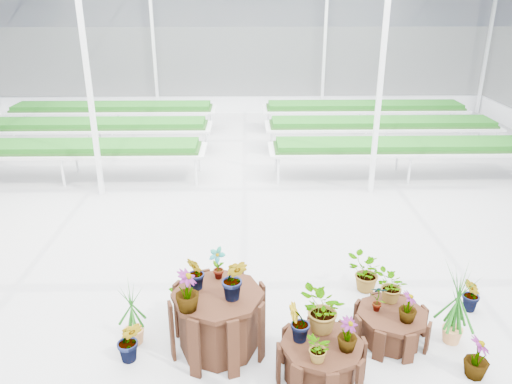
{
  "coord_description": "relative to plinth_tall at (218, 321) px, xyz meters",
  "views": [
    {
      "loc": [
        0.22,
        -6.34,
        4.2
      ],
      "look_at": [
        0.36,
        0.83,
        1.3
      ],
      "focal_mm": 35.0,
      "sensor_mm": 36.0,
      "label": 1
    }
  ],
  "objects": [
    {
      "name": "nursery_benches",
      "position": [
        0.14,
        8.39,
        0.02
      ],
      "size": [
        16.0,
        7.0,
        0.84
      ],
      "primitive_type": null,
      "color": "silver",
      "rests_on": "ground"
    },
    {
      "name": "nursery_plants",
      "position": [
        1.13,
        0.12,
        0.15
      ],
      "size": [
        4.92,
        3.14,
        1.36
      ],
      "color": "#155112",
      "rests_on": "ground"
    },
    {
      "name": "plinth_tall",
      "position": [
        0.0,
        0.0,
        0.0
      ],
      "size": [
        1.5,
        1.5,
        0.8
      ],
      "primitive_type": "cylinder",
      "rotation": [
        0.0,
        0.0,
        0.35
      ],
      "color": "black",
      "rests_on": "ground"
    },
    {
      "name": "plinth_mid",
      "position": [
        1.2,
        -0.6,
        -0.14
      ],
      "size": [
        1.06,
        1.06,
        0.52
      ],
      "primitive_type": "cylinder",
      "rotation": [
        0.0,
        0.0,
        0.08
      ],
      "color": "black",
      "rests_on": "ground"
    },
    {
      "name": "greenhouse_shell",
      "position": [
        0.14,
        1.19,
        1.85
      ],
      "size": [
        18.0,
        24.0,
        4.5
      ],
      "primitive_type": null,
      "color": "white",
      "rests_on": "ground"
    },
    {
      "name": "steel_frame",
      "position": [
        0.14,
        1.19,
        1.85
      ],
      "size": [
        18.0,
        24.0,
        4.5
      ],
      "primitive_type": null,
      "color": "silver",
      "rests_on": "ground"
    },
    {
      "name": "plinth_low",
      "position": [
        2.2,
        0.1,
        -0.19
      ],
      "size": [
        1.11,
        1.11,
        0.42
      ],
      "primitive_type": "cylinder",
      "rotation": [
        0.0,
        0.0,
        0.22
      ],
      "color": "black",
      "rests_on": "ground"
    },
    {
      "name": "ground_plane",
      "position": [
        0.14,
        1.19,
        -0.4
      ],
      "size": [
        24.0,
        24.0,
        0.0
      ],
      "primitive_type": "plane",
      "color": "gray",
      "rests_on": "ground"
    }
  ]
}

